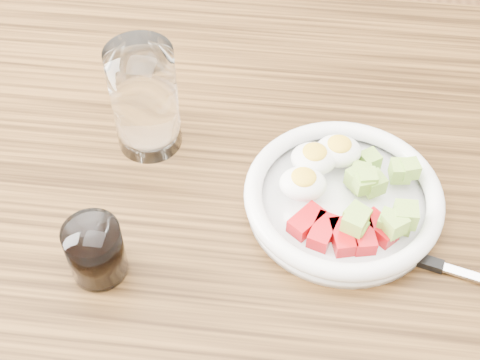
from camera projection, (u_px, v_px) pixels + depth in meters
name	position (u px, v px, depth m)	size (l,w,h in m)	color
dining_table	(246.00, 248.00, 0.91)	(1.50, 0.90, 0.77)	brown
bowl	(343.00, 195.00, 0.81)	(0.24, 0.24, 0.06)	white
fork	(424.00, 261.00, 0.77)	(0.21, 0.07, 0.01)	black
water_glass	(145.00, 99.00, 0.84)	(0.08, 0.08, 0.15)	white
coffee_glass	(96.00, 251.00, 0.74)	(0.06, 0.06, 0.07)	white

